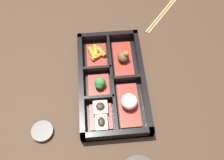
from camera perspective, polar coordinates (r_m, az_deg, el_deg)
ground_plane at (r=0.78m, az=0.00°, el=-0.91°), size 3.00×3.00×0.00m
bento_base at (r=0.78m, az=0.00°, el=-0.73°), size 0.34×0.19×0.01m
bento_rim at (r=0.76m, az=-0.09°, el=-0.24°), size 0.34×0.19×0.04m
bowl_stew at (r=0.80m, az=2.46°, el=4.84°), size 0.13×0.06×0.04m
bowl_rice at (r=0.72m, az=3.74°, el=-4.95°), size 0.13×0.06×0.04m
bowl_carrots at (r=0.82m, az=-3.39°, el=5.55°), size 0.09×0.06×0.02m
bowl_greens at (r=0.75m, az=-2.72°, el=-0.83°), size 0.08×0.06×0.04m
bowl_tofu at (r=0.71m, az=-2.42°, el=-7.74°), size 0.09×0.06×0.03m
chopsticks at (r=0.96m, az=11.04°, el=14.10°), size 0.17×0.15×0.01m
sauce_dish at (r=0.74m, az=-14.91°, el=-10.74°), size 0.06×0.06×0.01m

